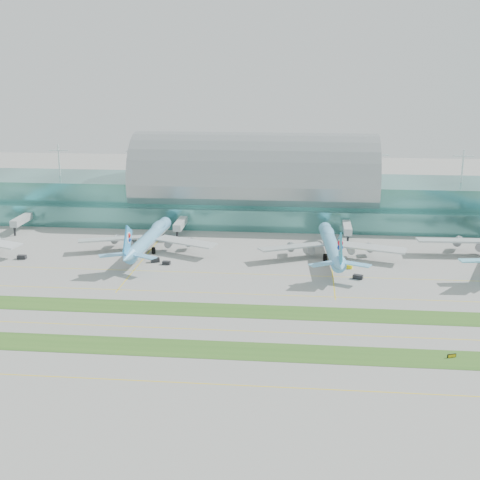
# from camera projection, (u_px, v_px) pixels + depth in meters

# --- Properties ---
(ground) EXTENTS (700.00, 700.00, 0.00)m
(ground) POSITION_uv_depth(u_px,v_px,m) (223.00, 313.00, 212.34)
(ground) COLOR gray
(ground) RESTS_ON ground
(terminal) EXTENTS (340.00, 69.10, 36.00)m
(terminal) POSITION_uv_depth(u_px,v_px,m) (255.00, 191.00, 332.19)
(terminal) COLOR #3D7A75
(terminal) RESTS_ON ground
(grass_strip_near) EXTENTS (420.00, 12.00, 0.08)m
(grass_strip_near) POSITION_uv_depth(u_px,v_px,m) (211.00, 350.00, 185.46)
(grass_strip_near) COLOR #2D591E
(grass_strip_near) RESTS_ON ground
(grass_strip_far) EXTENTS (420.00, 12.00, 0.08)m
(grass_strip_far) POSITION_uv_depth(u_px,v_px,m) (224.00, 310.00, 214.25)
(grass_strip_far) COLOR #2D591E
(grass_strip_far) RESTS_ON ground
(taxiline_a) EXTENTS (420.00, 0.35, 0.01)m
(taxiline_a) POSITION_uv_depth(u_px,v_px,m) (199.00, 383.00, 166.28)
(taxiline_a) COLOR yellow
(taxiline_a) RESTS_ON ground
(taxiline_b) EXTENTS (420.00, 0.35, 0.01)m
(taxiline_b) POSITION_uv_depth(u_px,v_px,m) (217.00, 330.00, 198.91)
(taxiline_b) COLOR yellow
(taxiline_b) RESTS_ON ground
(taxiline_c) EXTENTS (420.00, 0.35, 0.01)m
(taxiline_c) POSITION_uv_depth(u_px,v_px,m) (229.00, 293.00, 229.62)
(taxiline_c) COLOR yellow
(taxiline_c) RESTS_ON ground
(taxiline_d) EXTENTS (420.00, 0.35, 0.01)m
(taxiline_d) POSITION_uv_depth(u_px,v_px,m) (236.00, 274.00, 250.73)
(taxiline_d) COLOR yellow
(taxiline_d) RESTS_ON ground
(airliner_b) EXTENTS (59.42, 67.44, 18.57)m
(airliner_b) POSITION_uv_depth(u_px,v_px,m) (149.00, 238.00, 278.82)
(airliner_b) COLOR #65AFDF
(airliner_b) RESTS_ON ground
(airliner_c) EXTENTS (59.48, 67.67, 18.62)m
(airliner_c) POSITION_uv_depth(u_px,v_px,m) (331.00, 244.00, 268.83)
(airliner_c) COLOR #6AB9E9
(airliner_c) RESTS_ON ground
(gse_b) EXTENTS (3.42, 2.14, 1.56)m
(gse_b) POSITION_uv_depth(u_px,v_px,m) (22.00, 257.00, 268.71)
(gse_b) COLOR black
(gse_b) RESTS_ON ground
(gse_c) EXTENTS (3.92, 3.08, 1.78)m
(gse_c) POSITION_uv_depth(u_px,v_px,m) (155.00, 260.00, 264.71)
(gse_c) COLOR black
(gse_c) RESTS_ON ground
(gse_d) EXTENTS (3.25, 2.19, 1.33)m
(gse_d) POSITION_uv_depth(u_px,v_px,m) (166.00, 263.00, 261.64)
(gse_d) COLOR black
(gse_d) RESTS_ON ground
(gse_e) EXTENTS (4.21, 3.02, 1.42)m
(gse_e) POSITION_uv_depth(u_px,v_px,m) (347.00, 266.00, 257.16)
(gse_e) COLOR yellow
(gse_e) RESTS_ON ground
(gse_f) EXTENTS (4.01, 3.05, 1.51)m
(gse_f) POSITION_uv_depth(u_px,v_px,m) (358.00, 277.00, 244.61)
(gse_f) COLOR black
(gse_f) RESTS_ON ground
(taxiway_sign_east) EXTENTS (2.53, 1.07, 1.09)m
(taxiway_sign_east) POSITION_uv_depth(u_px,v_px,m) (452.00, 356.00, 180.40)
(taxiway_sign_east) COLOR black
(taxiway_sign_east) RESTS_ON ground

